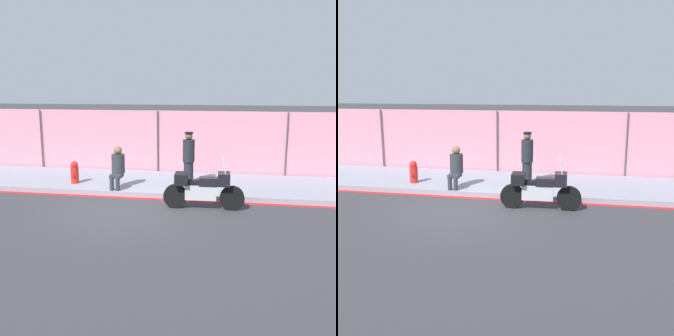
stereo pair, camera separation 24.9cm
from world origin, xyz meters
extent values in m
plane|color=#38383D|center=(0.00, 0.00, 0.00)|extent=(120.00, 120.00, 0.00)
cube|color=#8E93A3|center=(0.00, 2.90, 0.08)|extent=(34.19, 3.11, 0.16)
cube|color=red|center=(0.00, 1.25, 0.00)|extent=(34.19, 0.18, 0.01)
cube|color=pink|center=(0.00, 4.54, 1.20)|extent=(32.48, 0.08, 2.39)
cylinder|color=#4C4C51|center=(-4.60, 4.44, 1.20)|extent=(0.05, 0.05, 2.39)
cylinder|color=#4C4C51|center=(0.00, 4.44, 1.20)|extent=(0.05, 0.05, 2.39)
cylinder|color=#4C4C51|center=(4.60, 4.44, 1.20)|extent=(0.05, 0.05, 2.39)
cylinder|color=black|center=(2.78, 0.60, 0.33)|extent=(0.66, 0.16, 0.66)
cylinder|color=black|center=(1.26, 0.54, 0.33)|extent=(0.66, 0.16, 0.66)
cube|color=silver|center=(1.94, 0.57, 0.47)|extent=(0.85, 0.31, 0.41)
cube|color=black|center=(2.16, 0.57, 0.77)|extent=(0.53, 0.33, 0.22)
cube|color=black|center=(1.85, 0.56, 0.73)|extent=(0.61, 0.30, 0.10)
cube|color=black|center=(2.55, 0.59, 0.85)|extent=(0.34, 0.49, 0.34)
cube|color=silver|center=(2.55, 0.59, 1.23)|extent=(0.12, 0.42, 0.42)
cube|color=black|center=(1.42, 0.55, 0.83)|extent=(0.38, 0.52, 0.30)
cylinder|color=#1E2328|center=(1.36, 2.70, 0.51)|extent=(0.31, 0.31, 0.72)
cylinder|color=#1E2328|center=(1.36, 2.70, 1.23)|extent=(0.38, 0.38, 0.72)
sphere|color=brown|center=(1.36, 2.70, 1.71)|extent=(0.24, 0.24, 0.24)
cylinder|color=black|center=(1.36, 2.70, 1.81)|extent=(0.27, 0.27, 0.05)
cylinder|color=#2D3342|center=(-0.84, 1.45, 0.36)|extent=(0.13, 0.13, 0.41)
cylinder|color=#2D3342|center=(-0.65, 1.45, 0.36)|extent=(0.13, 0.13, 0.41)
cube|color=#2D3342|center=(-0.75, 1.66, 0.57)|extent=(0.35, 0.41, 0.10)
cylinder|color=#2D3338|center=(-0.75, 1.87, 0.91)|extent=(0.41, 0.41, 0.59)
sphere|color=brown|center=(-0.75, 1.87, 1.33)|extent=(0.25, 0.25, 0.25)
cylinder|color=red|center=(-2.31, 2.15, 0.43)|extent=(0.26, 0.26, 0.54)
sphere|color=red|center=(-2.31, 2.15, 0.77)|extent=(0.23, 0.23, 0.23)
cylinder|color=red|center=(-2.31, 2.01, 0.45)|extent=(0.09, 0.10, 0.09)
camera|label=1|loc=(2.77, -9.67, 3.27)|focal=42.00mm
camera|label=2|loc=(3.02, -9.63, 3.27)|focal=42.00mm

